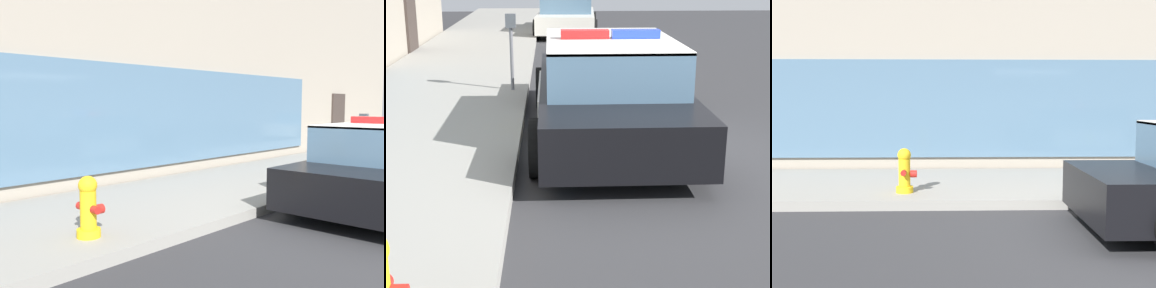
{
  "view_description": "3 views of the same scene",
  "coord_description": "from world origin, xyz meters",
  "views": [
    {
      "loc": [
        -6.2,
        -1.73,
        1.69
      ],
      "look_at": [
        -2.18,
        1.95,
        1.2
      ],
      "focal_mm": 40.42,
      "sensor_mm": 36.0,
      "label": 1
    },
    {
      "loc": [
        -6.41,
        1.46,
        2.33
      ],
      "look_at": [
        -1.38,
        1.21,
        0.76
      ],
      "focal_mm": 54.6,
      "sensor_mm": 36.0,
      "label": 2
    },
    {
      "loc": [
        -2.61,
        -4.89,
        1.7
      ],
      "look_at": [
        -2.42,
        1.87,
        1.01
      ],
      "focal_mm": 42.84,
      "sensor_mm": 36.0,
      "label": 3
    }
  ],
  "objects": [
    {
      "name": "police_cruiser",
      "position": [
        1.45,
        0.66,
        0.68
      ],
      "size": [
        5.04,
        2.1,
        1.49
      ],
      "rotation": [
        0.0,
        0.0,
        -0.0
      ],
      "color": "black",
      "rests_on": "ground"
    },
    {
      "name": "parking_meter",
      "position": [
        3.98,
        2.13,
        1.08
      ],
      "size": [
        0.12,
        0.18,
        1.34
      ],
      "color": "slate",
      "rests_on": "sidewalk"
    },
    {
      "name": "ground",
      "position": [
        0.0,
        0.0,
        0.0
      ],
      "size": [
        48.0,
        48.0,
        0.0
      ],
      "primitive_type": "plane",
      "color": "#303033"
    },
    {
      "name": "car_down_street",
      "position": [
        13.84,
        0.85,
        0.63
      ],
      "size": [
        4.64,
        2.25,
        1.29
      ],
      "rotation": [
        0.0,
        0.0,
        -0.06
      ],
      "color": "silver",
      "rests_on": "ground"
    }
  ]
}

